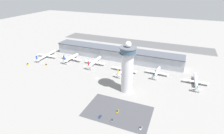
% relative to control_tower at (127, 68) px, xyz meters
% --- Properties ---
extents(ground_plane, '(1000.00, 1000.00, 0.00)m').
position_rel_control_tower_xyz_m(ground_plane, '(-45.08, 13.30, -29.52)').
color(ground_plane, gray).
extents(terminal_building, '(209.93, 25.00, 18.47)m').
position_rel_control_tower_xyz_m(terminal_building, '(-45.08, 83.30, -20.18)').
color(terminal_building, '#A3A8B2').
rests_on(terminal_building, ground).
extents(runway_strip, '(314.89, 44.00, 0.01)m').
position_rel_control_tower_xyz_m(runway_strip, '(-45.08, 180.93, -29.51)').
color(runway_strip, '#515154').
rests_on(runway_strip, ground).
extents(control_tower, '(18.34, 18.34, 59.65)m').
position_rel_control_tower_xyz_m(control_tower, '(0.00, 0.00, 0.00)').
color(control_tower, silver).
rests_on(control_tower, ground).
extents(parking_lot_surface, '(64.00, 40.00, 0.01)m').
position_rel_control_tower_xyz_m(parking_lot_surface, '(3.87, -38.59, -29.51)').
color(parking_lot_surface, '#424247').
rests_on(parking_lot_surface, ground).
extents(airplane_gate_alpha, '(35.02, 46.29, 11.38)m').
position_rel_control_tower_xyz_m(airplane_gate_alpha, '(-155.30, 44.28, -25.48)').
color(airplane_gate_alpha, white).
rests_on(airplane_gate_alpha, ground).
extents(airplane_gate_bravo, '(37.05, 34.15, 14.48)m').
position_rel_control_tower_xyz_m(airplane_gate_bravo, '(-110.01, 49.48, -24.73)').
color(airplane_gate_bravo, white).
rests_on(airplane_gate_bravo, ground).
extents(airplane_gate_charlie, '(32.86, 40.20, 14.23)m').
position_rel_control_tower_xyz_m(airplane_gate_charlie, '(-67.41, 49.49, -24.79)').
color(airplane_gate_charlie, white).
rests_on(airplane_gate_charlie, ground).
extents(airplane_gate_delta, '(37.57, 43.12, 12.32)m').
position_rel_control_tower_xyz_m(airplane_gate_delta, '(-18.17, 44.39, -25.45)').
color(airplane_gate_delta, white).
rests_on(airplane_gate_delta, ground).
extents(airplane_gate_echo, '(31.12, 32.65, 11.72)m').
position_rel_control_tower_xyz_m(airplane_gate_echo, '(26.18, 52.52, -25.70)').
color(airplane_gate_echo, white).
rests_on(airplane_gate_echo, ground).
extents(airplane_gate_foxtrot, '(30.24, 39.60, 12.60)m').
position_rel_control_tower_xyz_m(airplane_gate_foxtrot, '(74.91, 45.75, -25.58)').
color(airplane_gate_foxtrot, white).
rests_on(airplane_gate_foxtrot, ground).
extents(service_truck_catering, '(6.56, 3.13, 3.13)m').
position_rel_control_tower_xyz_m(service_truck_catering, '(-20.29, 45.44, -28.43)').
color(service_truck_catering, black).
rests_on(service_truck_catering, ground).
extents(service_truck_fuel, '(6.41, 5.76, 2.96)m').
position_rel_control_tower_xyz_m(service_truck_fuel, '(-161.74, 9.74, -28.49)').
color(service_truck_fuel, black).
rests_on(service_truck_fuel, ground).
extents(service_truck_baggage, '(4.72, 6.76, 2.51)m').
position_rel_control_tower_xyz_m(service_truck_baggage, '(-134.18, 19.05, -28.65)').
color(service_truck_baggage, black).
rests_on(service_truck_baggage, ground).
extents(service_truck_water, '(5.35, 8.30, 3.15)m').
position_rel_control_tower_xyz_m(service_truck_water, '(-1.43, 21.76, -28.42)').
color(service_truck_water, black).
rests_on(service_truck_water, ground).
extents(car_maroon_suv, '(1.95, 4.24, 1.59)m').
position_rel_control_tower_xyz_m(car_maroon_suv, '(3.80, -39.17, -28.90)').
color(car_maroon_suv, black).
rests_on(car_maroon_suv, ground).
extents(car_white_wagon, '(1.85, 4.17, 1.38)m').
position_rel_control_tower_xyz_m(car_white_wagon, '(29.86, -51.69, -28.99)').
color(car_white_wagon, black).
rests_on(car_white_wagon, ground).
extents(car_grey_coupe, '(1.91, 4.34, 1.51)m').
position_rel_control_tower_xyz_m(car_grey_coupe, '(-8.72, -52.17, -28.93)').
color(car_grey_coupe, black).
rests_on(car_grey_coupe, ground).
extents(car_silver_sedan, '(2.04, 4.59, 1.50)m').
position_rel_control_tower_xyz_m(car_silver_sedan, '(3.67, -52.23, -28.94)').
color(car_silver_sedan, black).
rests_on(car_silver_sedan, ground).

